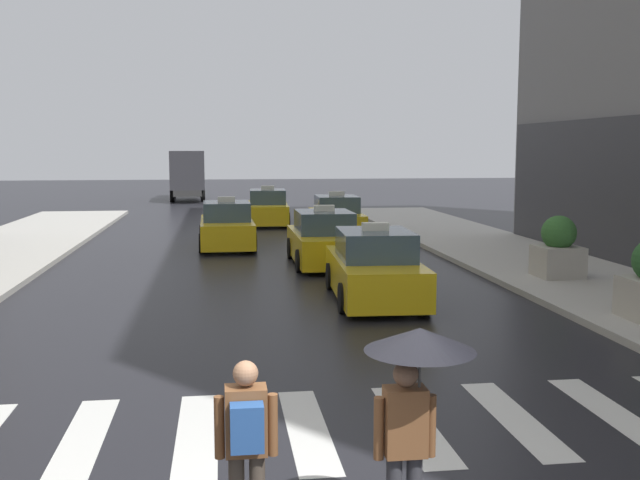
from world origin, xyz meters
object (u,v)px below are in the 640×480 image
taxi_second (324,241)px  pedestrian_with_umbrella (414,377)px  taxi_lead (374,269)px  planter_mid_block (558,249)px  taxi_fifth (268,209)px  box_truck (187,173)px  pedestrian_with_backpack (246,439)px  taxi_fourth (336,218)px  taxi_third (227,227)px

taxi_second → pedestrian_with_umbrella: (-1.43, -15.68, 0.79)m
taxi_lead → planter_mid_block: 5.46m
taxi_fifth → planter_mid_block: 17.10m
taxi_lead → taxi_fifth: same height
planter_mid_block → box_truck: bearing=108.4°
pedestrian_with_umbrella → taxi_fifth: bearing=88.9°
taxi_lead → pedestrian_with_umbrella: 10.53m
pedestrian_with_umbrella → pedestrian_with_backpack: (-1.43, 0.17, -0.54)m
taxi_lead → box_truck: 34.95m
taxi_lead → box_truck: (-5.69, 34.46, 1.13)m
taxi_fourth → pedestrian_with_umbrella: pedestrian_with_umbrella is taller
taxi_second → taxi_fifth: size_ratio=0.98×
taxi_lead → pedestrian_with_umbrella: pedestrian_with_umbrella is taller
taxi_fifth → box_truck: (-4.37, 17.06, 1.13)m
taxi_fourth → pedestrian_with_umbrella: (-2.95, -22.83, 0.79)m
taxi_lead → taxi_third: (-3.27, 9.67, 0.00)m
taxi_second → pedestrian_with_backpack: taxi_second is taller
box_truck → pedestrian_with_umbrella: (3.84, -44.80, -0.34)m
pedestrian_with_umbrella → planter_mid_block: size_ratio=1.21×
box_truck → pedestrian_with_backpack: box_truck is taller
planter_mid_block → taxi_second: bearing=146.4°
taxi_fourth → taxi_fifth: 5.47m
taxi_fourth → taxi_fifth: size_ratio=0.99×
box_truck → pedestrian_with_backpack: (2.41, -44.63, -0.88)m
taxi_second → pedestrian_with_umbrella: 15.76m
taxi_fourth → box_truck: 23.02m
taxi_lead → pedestrian_with_backpack: size_ratio=2.80×
taxi_lead → taxi_third: bearing=108.7°
taxi_third → taxi_fifth: bearing=75.8°
taxi_fourth → pedestrian_with_backpack: 23.07m
pedestrian_with_umbrella → planter_mid_block: 13.88m
pedestrian_with_umbrella → taxi_lead: bearing=79.9°
box_truck → pedestrian_with_umbrella: box_truck is taller
taxi_third → pedestrian_with_backpack: taxi_third is taller
box_truck → pedestrian_with_umbrella: size_ratio=3.93×
taxi_third → pedestrian_with_backpack: size_ratio=2.77×
box_truck → taxi_third: bearing=-84.4°
taxi_second → planter_mid_block: (5.63, -3.74, 0.15)m
pedestrian_with_umbrella → planter_mid_block: pedestrian_with_umbrella is taller
taxi_fourth → taxi_lead: bearing=-95.0°
pedestrian_with_backpack → taxi_second: bearing=79.5°
taxi_lead → taxi_fifth: size_ratio=1.00×
taxi_fifth → pedestrian_with_umbrella: 27.75m
taxi_third → planter_mid_block: size_ratio=2.85×
pedestrian_with_umbrella → box_truck: bearing=94.9°
planter_mid_block → taxi_fifth: bearing=112.5°
box_truck → taxi_second: bearing=-79.7°
pedestrian_with_backpack → box_truck: bearing=93.1°
taxi_second → taxi_fourth: 7.31m
taxi_lead → taxi_second: size_ratio=1.02×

